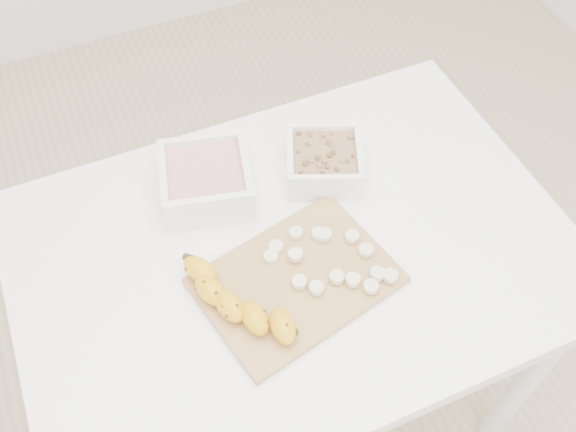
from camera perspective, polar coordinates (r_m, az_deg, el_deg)
name	(u,v)px	position (r m, az deg, el deg)	size (l,w,h in m)	color
ground	(292,399)	(1.83, 0.39, -15.99)	(3.50, 3.50, 0.00)	#C6AD89
table	(294,275)	(1.24, 0.55, -5.31)	(1.00, 0.70, 0.75)	white
bowl_yogurt	(206,180)	(1.22, -7.27, 3.23)	(0.20, 0.20, 0.08)	white
bowl_granola	(324,161)	(1.25, 3.23, 4.88)	(0.19, 0.19, 0.07)	white
cutting_board	(296,281)	(1.12, 0.75, -5.76)	(0.32, 0.23, 0.01)	#B48C49
banana	(240,302)	(1.07, -4.33, -7.65)	(0.06, 0.23, 0.04)	#D79A0F
banana_slices	(329,260)	(1.12, 3.68, -3.95)	(0.20, 0.18, 0.02)	beige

